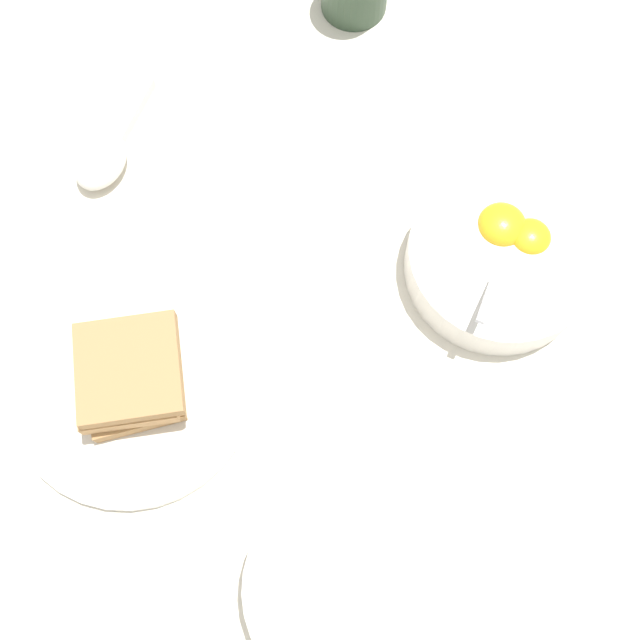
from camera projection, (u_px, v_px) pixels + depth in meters
ground_plane at (292, 250)px, 0.70m from camera, size 3.00×3.00×0.00m
egg_bowl at (500, 258)px, 0.67m from camera, size 0.17×0.17×0.07m
toast_plate at (135, 385)px, 0.65m from camera, size 0.22×0.22×0.01m
toast_sandwich at (129, 375)px, 0.62m from camera, size 0.12×0.12×0.05m
soup_spoon at (106, 153)px, 0.72m from camera, size 0.14×0.08×0.03m
congee_bowl at (345, 587)px, 0.58m from camera, size 0.16×0.16×0.04m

